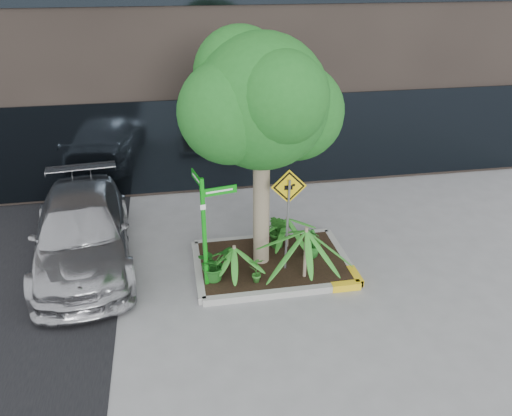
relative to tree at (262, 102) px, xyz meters
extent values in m
plane|color=gray|center=(0.03, -0.39, -3.61)|extent=(80.00, 80.00, 0.00)
cube|color=#9E9E99|center=(0.23, 1.01, -3.54)|extent=(3.20, 0.15, 0.15)
cube|color=#9E9E99|center=(0.23, -1.19, -3.54)|extent=(3.20, 0.15, 0.15)
cube|color=#9E9E99|center=(-1.37, -0.09, -3.54)|extent=(0.15, 2.20, 0.15)
cube|color=#9E9E99|center=(1.83, -0.09, -3.54)|extent=(0.15, 2.20, 0.15)
cube|color=yellow|center=(1.53, -1.19, -3.54)|extent=(0.60, 0.17, 0.15)
cube|color=black|center=(0.23, -0.09, -3.49)|extent=(3.05, 2.05, 0.06)
cylinder|color=gray|center=(0.00, -0.02, -2.02)|extent=(0.34, 0.34, 3.19)
cylinder|color=gray|center=(0.11, -0.02, -0.85)|extent=(0.60, 0.17, 1.04)
sphere|color=#1B601D|center=(0.00, -0.02, 0.00)|extent=(2.55, 2.55, 2.55)
sphere|color=#1B601D|center=(0.75, 0.30, -0.31)|extent=(1.92, 1.92, 1.92)
sphere|color=#1B601D|center=(-0.64, -0.23, -0.10)|extent=(1.92, 1.92, 1.92)
sphere|color=#1B601D|center=(0.21, -0.66, 0.22)|extent=(1.70, 1.70, 1.70)
sphere|color=#1B601D|center=(-0.32, 0.51, 0.43)|extent=(1.81, 1.81, 1.81)
cylinder|color=gray|center=(0.76, -0.79, -2.89)|extent=(0.07, 0.07, 1.14)
cylinder|color=gray|center=(-0.64, -0.50, -3.11)|extent=(0.07, 0.07, 0.70)
cylinder|color=gray|center=(0.69, 0.45, -3.09)|extent=(0.07, 0.07, 0.75)
imported|color=#AEAEB3|center=(-3.77, 0.91, -2.90)|extent=(2.50, 5.10, 1.43)
imported|color=#1A5819|center=(-1.08, -0.55, -3.09)|extent=(0.94, 0.94, 0.75)
imported|color=#216C20|center=(1.12, -0.05, -3.12)|extent=(0.51, 0.51, 0.68)
imported|color=#296920|center=(-0.23, -0.81, -3.17)|extent=(0.33, 0.33, 0.60)
imported|color=#1E5619|center=(0.48, 0.43, -3.04)|extent=(0.61, 0.61, 0.85)
cube|color=#0E9A14|center=(-1.24, -0.69, -2.39)|extent=(0.08, 0.08, 2.45)
cube|color=#0E9A14|center=(-0.91, -0.62, -1.47)|extent=(0.67, 0.16, 0.16)
cube|color=#0E9A14|center=(-1.30, -0.36, -1.30)|extent=(0.16, 0.67, 0.16)
cube|color=white|center=(-0.91, -0.64, -1.47)|extent=(0.51, 0.11, 0.03)
cube|color=white|center=(-1.32, -0.36, -1.30)|extent=(0.11, 0.51, 0.03)
cube|color=white|center=(-1.24, -0.73, -1.73)|extent=(0.10, 0.02, 0.10)
cylinder|color=slate|center=(0.44, -0.51, -2.41)|extent=(0.06, 0.23, 2.10)
cube|color=yellow|center=(0.44, -0.54, -1.53)|extent=(0.70, 0.04, 0.70)
cube|color=black|center=(0.44, -0.55, -1.53)|extent=(0.62, 0.02, 0.63)
cube|color=yellow|center=(0.44, -0.55, -1.53)|extent=(0.53, 0.02, 0.53)
cube|color=black|center=(0.43, -0.56, -1.54)|extent=(0.17, 0.01, 0.09)
camera|label=1|loc=(-1.74, -9.05, 2.38)|focal=35.00mm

